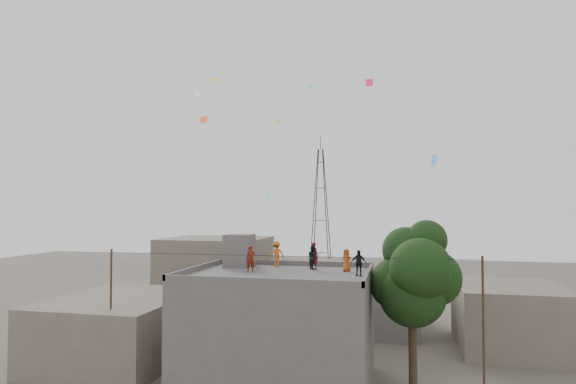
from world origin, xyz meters
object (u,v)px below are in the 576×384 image
object	(u,v)px
tree	(415,276)
person_dark_adult	(359,263)
stair_head_box	(239,250)
transmission_tower	(321,213)
person_red_adult	(314,256)

from	to	relation	value
tree	person_dark_adult	size ratio (longest dim) A/B	6.56
stair_head_box	person_dark_adult	distance (m)	8.03
stair_head_box	person_dark_adult	world-z (taller)	stair_head_box
tree	person_dark_adult	xyz separation A→B (m)	(-2.97, -0.56, 0.69)
transmission_tower	tree	bearing A→B (deg)	-73.91
transmission_tower	person_red_adult	xyz separation A→B (m)	(5.58, -37.60, -2.17)
person_red_adult	transmission_tower	bearing A→B (deg)	-48.60
stair_head_box	tree	xyz separation A→B (m)	(10.57, -2.00, -1.00)
stair_head_box	transmission_tower	world-z (taller)	transmission_tower
tree	transmission_tower	bearing A→B (deg)	106.09
person_red_adult	person_dark_adult	size ratio (longest dim) A/B	1.15
person_dark_adult	stair_head_box	bearing A→B (deg)	164.32
tree	transmission_tower	xyz separation A→B (m)	(-11.37, 39.40, 2.97)
stair_head_box	transmission_tower	distance (m)	37.46
person_red_adult	stair_head_box	bearing A→B (deg)	30.57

